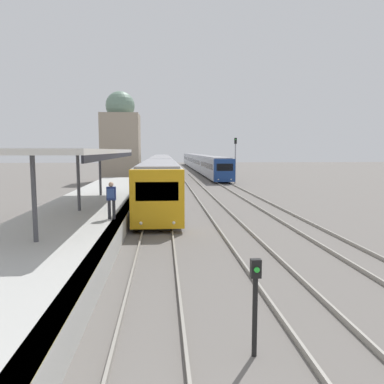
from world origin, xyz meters
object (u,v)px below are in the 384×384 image
object	(u,v)px
signal_post_near	(255,297)
train_far	(199,161)
signal_mast_far	(235,155)
train_near	(161,169)
person_on_platform	(111,197)

from	to	relation	value
signal_post_near	train_far	bearing A→B (deg)	85.49
train_far	signal_mast_far	size ratio (longest dim) A/B	11.88
train_near	signal_post_near	bearing A→B (deg)	-86.83
train_near	person_on_platform	bearing A→B (deg)	-94.25
train_near	signal_mast_far	world-z (taller)	signal_mast_far
person_on_platform	signal_post_near	xyz separation A→B (m)	(4.06, -9.87, -0.73)
train_far	person_on_platform	bearing A→B (deg)	-99.11
person_on_platform	train_far	world-z (taller)	train_far
train_near	train_far	distance (m)	33.17
train_near	signal_post_near	distance (m)	36.96
train_near	signal_mast_far	size ratio (longest dim) A/B	9.56
person_on_platform	signal_mast_far	distance (m)	29.85
train_near	train_far	world-z (taller)	train_near
train_far	signal_post_near	distance (m)	69.42
train_far	train_near	bearing A→B (deg)	-103.08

